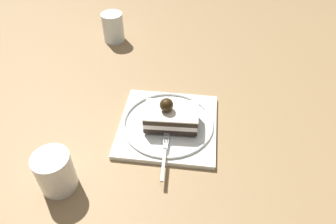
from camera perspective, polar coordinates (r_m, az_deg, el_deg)
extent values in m
plane|color=olive|center=(0.75, -1.36, -0.80)|extent=(2.40, 2.40, 0.00)
cube|color=white|center=(0.72, 0.00, -2.44)|extent=(0.26, 0.26, 0.01)
torus|color=white|center=(0.71, 0.00, -1.95)|extent=(0.24, 0.24, 0.01)
cube|color=black|center=(0.70, 0.58, -1.67)|extent=(0.10, 0.13, 0.01)
cube|color=white|center=(0.69, 0.58, -0.96)|extent=(0.10, 0.13, 0.01)
cube|color=black|center=(0.68, 0.59, -0.22)|extent=(0.10, 0.13, 0.01)
cube|color=white|center=(0.68, 0.60, 0.24)|extent=(0.10, 0.13, 0.00)
sphere|color=black|center=(0.67, -0.28, 1.30)|extent=(0.03, 0.03, 0.03)
cube|color=silver|center=(0.63, -0.83, -9.48)|extent=(0.08, 0.02, 0.00)
cube|color=silver|center=(0.66, -0.49, -6.32)|extent=(0.02, 0.01, 0.00)
cube|color=silver|center=(0.67, 0.10, -4.81)|extent=(0.03, 0.01, 0.00)
cube|color=silver|center=(0.67, -0.18, -4.80)|extent=(0.03, 0.01, 0.00)
cube|color=silver|center=(0.67, -0.47, -4.78)|extent=(0.03, 0.01, 0.00)
cube|color=silver|center=(0.67, -0.75, -4.76)|extent=(0.03, 0.01, 0.00)
cylinder|color=white|center=(0.63, -19.73, -10.18)|extent=(0.07, 0.07, 0.08)
cylinder|color=silver|center=(0.64, -19.25, -11.40)|extent=(0.06, 0.06, 0.03)
cylinder|color=silver|center=(1.02, -9.91, 14.87)|extent=(0.06, 0.06, 0.09)
cylinder|color=silver|center=(1.02, -9.79, 14.05)|extent=(0.06, 0.06, 0.05)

